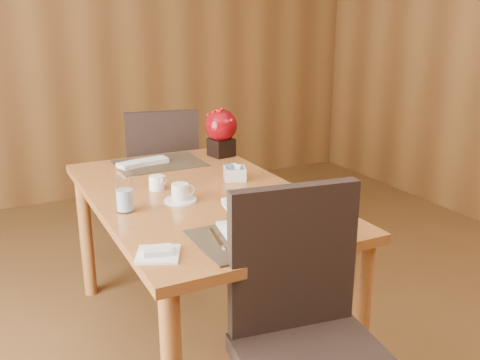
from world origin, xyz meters
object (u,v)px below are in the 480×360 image
near_chair (307,325)px  water_glass (124,191)px  creamer_jug (157,183)px  soup_setting (263,221)px  coffee_cup (180,194)px  dining_table (199,213)px  bread_plate (158,254)px  far_chair (162,175)px  sugar_caddy (235,173)px  berry_decor (221,130)px

near_chair → water_glass: bearing=122.9°
creamer_jug → soup_setting: bearing=-99.0°
coffee_cup → water_glass: water_glass is taller
dining_table → bread_plate: size_ratio=10.62×
soup_setting → far_chair: size_ratio=0.34×
dining_table → sugar_caddy: size_ratio=14.75×
water_glass → bread_plate: size_ratio=1.22×
sugar_caddy → bread_plate: 0.89m
soup_setting → coffee_cup: soup_setting is taller
dining_table → near_chair: size_ratio=1.50×
dining_table → creamer_jug: (-0.15, 0.13, 0.13)m
bread_plate → water_glass: bearing=87.9°
bread_plate → near_chair: (0.38, -0.33, -0.19)m
water_glass → near_chair: bearing=-65.4°
coffee_cup → water_glass: size_ratio=0.81×
soup_setting → near_chair: near_chair is taller
creamer_jug → berry_decor: size_ratio=0.34×
water_glass → soup_setting: bearing=-51.5°
sugar_caddy → near_chair: bearing=-103.0°
near_chair → bread_plate: bearing=147.1°
dining_table → far_chair: bearing=80.9°
soup_setting → berry_decor: berry_decor is taller
water_glass → far_chair: (0.51, 1.08, -0.29)m
dining_table → coffee_cup: size_ratio=10.77×
dining_table → far_chair: 1.02m
soup_setting → water_glass: bearing=138.8°
sugar_caddy → far_chair: 0.92m
near_chair → berry_decor: bearing=84.0°
coffee_cup → soup_setting: bearing=-74.4°
creamer_jug → bread_plate: size_ratio=0.64×
dining_table → berry_decor: 0.71m
dining_table → creamer_jug: creamer_jug is taller
soup_setting → bread_plate: 0.40m
water_glass → sugar_caddy: bearing=17.8°
berry_decor → soup_setting: bearing=-107.5°
sugar_caddy → far_chair: far_chair is taller
near_chair → far_chair: 1.87m
sugar_caddy → near_chair: 1.03m
far_chair → soup_setting: bearing=96.5°
creamer_jug → bread_plate: creamer_jug is taller
sugar_caddy → creamer_jug: bearing=176.9°
creamer_jug → far_chair: far_chair is taller
sugar_caddy → far_chair: bearing=95.0°
berry_decor → coffee_cup: bearing=-128.0°
coffee_cup → creamer_jug: bearing=100.8°
water_glass → creamer_jug: bearing=46.0°
soup_setting → creamer_jug: soup_setting is taller
soup_setting → coffee_cup: size_ratio=2.36×
near_chair → far_chair: (0.15, 1.87, -0.02)m
dining_table → near_chair: (0.01, -0.87, -0.09)m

